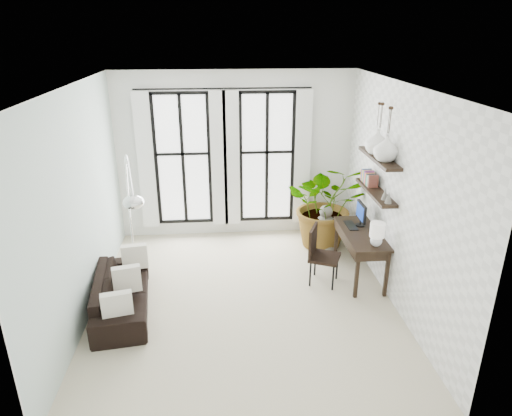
{
  "coord_description": "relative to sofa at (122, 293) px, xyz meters",
  "views": [
    {
      "loc": [
        -0.31,
        -5.98,
        3.9
      ],
      "look_at": [
        0.21,
        0.3,
        1.39
      ],
      "focal_mm": 32.0,
      "sensor_mm": 36.0,
      "label": 1
    }
  ],
  "objects": [
    {
      "name": "floor",
      "position": [
        1.8,
        0.09,
        -0.27
      ],
      "size": [
        5.0,
        5.0,
        0.0
      ],
      "primitive_type": "plane",
      "color": "beige",
      "rests_on": "ground"
    },
    {
      "name": "wall_back",
      "position": [
        1.8,
        2.59,
        1.33
      ],
      "size": [
        4.5,
        0.0,
        4.5
      ],
      "primitive_type": "plane",
      "rotation": [
        1.57,
        0.0,
        0.0
      ],
      "color": "white",
      "rests_on": "floor"
    },
    {
      "name": "desk",
      "position": [
        3.74,
        0.6,
        0.48
      ],
      "size": [
        0.58,
        1.38,
        1.2
      ],
      "color": "black",
      "rests_on": "floor"
    },
    {
      "name": "arc_lamp",
      "position": [
        0.1,
        0.83,
        1.41
      ],
      "size": [
        0.71,
        1.89,
        2.17
      ],
      "color": "silver",
      "rests_on": "floor"
    },
    {
      "name": "sofa",
      "position": [
        0.0,
        0.0,
        0.0
      ],
      "size": [
        0.97,
        1.95,
        0.55
      ],
      "primitive_type": "imported",
      "rotation": [
        0.0,
        0.0,
        1.7
      ],
      "color": "black",
      "rests_on": "floor"
    },
    {
      "name": "windows",
      "position": [
        1.6,
        2.52,
        1.29
      ],
      "size": [
        3.26,
        0.13,
        2.65
      ],
      "color": "white",
      "rests_on": "wall_back"
    },
    {
      "name": "wall_left",
      "position": [
        -0.45,
        0.09,
        1.33
      ],
      "size": [
        0.0,
        5.0,
        5.0
      ],
      "primitive_type": "plane",
      "rotation": [
        1.57,
        0.0,
        1.57
      ],
      "color": "silver",
      "rests_on": "floor"
    },
    {
      "name": "wall_right",
      "position": [
        4.05,
        0.09,
        1.33
      ],
      "size": [
        0.0,
        5.0,
        5.0
      ],
      "primitive_type": "plane",
      "rotation": [
        1.57,
        0.0,
        -1.57
      ],
      "color": "white",
      "rests_on": "floor"
    },
    {
      "name": "vase_b",
      "position": [
        3.91,
        0.79,
        1.99
      ],
      "size": [
        0.37,
        0.37,
        0.38
      ],
      "primitive_type": "imported",
      "color": "white",
      "rests_on": "shelf_upper"
    },
    {
      "name": "throw_pillows",
      "position": [
        0.1,
        0.0,
        0.23
      ],
      "size": [
        0.4,
        1.52,
        0.4
      ],
      "color": "silver",
      "rests_on": "sofa"
    },
    {
      "name": "wall_shelves",
      "position": [
        3.91,
        0.68,
        1.45
      ],
      "size": [
        0.25,
        1.3,
        0.6
      ],
      "color": "black",
      "rests_on": "wall_right"
    },
    {
      "name": "desk_chair",
      "position": [
        3.05,
        0.53,
        0.28
      ],
      "size": [
        0.6,
        0.6,
        0.97
      ],
      "rotation": [
        0.0,
        0.0,
        -0.41
      ],
      "color": "black",
      "rests_on": "floor"
    },
    {
      "name": "buddha",
      "position": [
        3.41,
        1.72,
        0.09
      ],
      "size": [
        0.48,
        0.48,
        0.87
      ],
      "color": "gray",
      "rests_on": "floor"
    },
    {
      "name": "ceiling",
      "position": [
        1.8,
        0.09,
        2.93
      ],
      "size": [
        5.0,
        5.0,
        0.0
      ],
      "primitive_type": "plane",
      "color": "white",
      "rests_on": "wall_back"
    },
    {
      "name": "plant",
      "position": [
        3.45,
        1.88,
        0.56
      ],
      "size": [
        1.58,
        1.39,
        1.67
      ],
      "primitive_type": "imported",
      "rotation": [
        0.0,
        0.0,
        -0.06
      ],
      "color": "#2D7228",
      "rests_on": "floor"
    },
    {
      "name": "vase_a",
      "position": [
        3.91,
        0.39,
        1.99
      ],
      "size": [
        0.37,
        0.37,
        0.38
      ],
      "primitive_type": "imported",
      "color": "white",
      "rests_on": "shelf_upper"
    }
  ]
}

